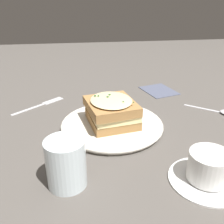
{
  "coord_description": "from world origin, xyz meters",
  "views": [
    {
      "loc": [
        0.59,
        -0.07,
        0.34
      ],
      "look_at": [
        -0.01,
        0.02,
        0.05
      ],
      "focal_mm": 42.0,
      "sensor_mm": 36.0,
      "label": 1
    }
  ],
  "objects_px": {
    "teacup_with_saucer": "(209,170)",
    "fork": "(44,104)",
    "napkin": "(159,90)",
    "sandwich": "(112,111)",
    "water_glass": "(66,163)",
    "dinner_plate": "(112,125)"
  },
  "relations": [
    {
      "from": "sandwich",
      "to": "napkin",
      "type": "bearing_deg",
      "value": 140.76
    },
    {
      "from": "water_glass",
      "to": "fork",
      "type": "bearing_deg",
      "value": -168.09
    },
    {
      "from": "sandwich",
      "to": "napkin",
      "type": "relative_size",
      "value": 1.26
    },
    {
      "from": "fork",
      "to": "teacup_with_saucer",
      "type": "bearing_deg",
      "value": 0.04
    },
    {
      "from": "teacup_with_saucer",
      "to": "sandwich",
      "type": "bearing_deg",
      "value": 172.96
    },
    {
      "from": "napkin",
      "to": "teacup_with_saucer",
      "type": "bearing_deg",
      "value": -6.01
    },
    {
      "from": "dinner_plate",
      "to": "fork",
      "type": "relative_size",
      "value": 1.79
    },
    {
      "from": "napkin",
      "to": "dinner_plate",
      "type": "bearing_deg",
      "value": -39.37
    },
    {
      "from": "napkin",
      "to": "sandwich",
      "type": "bearing_deg",
      "value": -39.24
    },
    {
      "from": "sandwich",
      "to": "fork",
      "type": "bearing_deg",
      "value": -134.05
    },
    {
      "from": "dinner_plate",
      "to": "napkin",
      "type": "relative_size",
      "value": 2.19
    },
    {
      "from": "dinner_plate",
      "to": "napkin",
      "type": "bearing_deg",
      "value": 140.63
    },
    {
      "from": "sandwich",
      "to": "teacup_with_saucer",
      "type": "distance_m",
      "value": 0.28
    },
    {
      "from": "water_glass",
      "to": "teacup_with_saucer",
      "type": "bearing_deg",
      "value": 83.85
    },
    {
      "from": "teacup_with_saucer",
      "to": "fork",
      "type": "xyz_separation_m",
      "value": [
        -0.42,
        -0.35,
        -0.02
      ]
    },
    {
      "from": "sandwich",
      "to": "fork",
      "type": "xyz_separation_m",
      "value": [
        -0.19,
        -0.19,
        -0.05
      ]
    },
    {
      "from": "dinner_plate",
      "to": "water_glass",
      "type": "bearing_deg",
      "value": -28.89
    },
    {
      "from": "water_glass",
      "to": "napkin",
      "type": "relative_size",
      "value": 0.77
    },
    {
      "from": "sandwich",
      "to": "napkin",
      "type": "distance_m",
      "value": 0.33
    },
    {
      "from": "fork",
      "to": "sandwich",
      "type": "bearing_deg",
      "value": 6.11
    },
    {
      "from": "sandwich",
      "to": "water_glass",
      "type": "bearing_deg",
      "value": -28.93
    },
    {
      "from": "sandwich",
      "to": "water_glass",
      "type": "relative_size",
      "value": 1.64
    }
  ]
}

